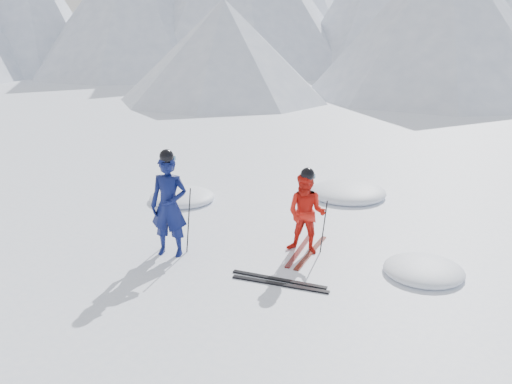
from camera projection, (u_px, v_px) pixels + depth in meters
The scene contains 12 objects.
ground at pixel (331, 275), 9.48m from camera, with size 160.00×160.00×0.00m, color white.
skier_blue at pixel (169, 206), 10.05m from camera, with size 0.71×0.46×1.94m, color #0C144A.
skier_red at pixel (306, 214), 10.20m from camera, with size 0.76×0.59×1.57m, color red.
pole_blue_left at pixel (162, 217), 10.41m from camera, with size 0.02×0.02×1.29m, color black.
pole_blue_right at pixel (189, 221), 10.23m from camera, with size 0.02×0.02×1.29m, color black.
pole_red_left at pixel (297, 220), 10.63m from camera, with size 0.02×0.02×1.05m, color black.
pole_red_right at pixel (324, 227), 10.26m from camera, with size 0.02×0.02×1.05m, color black.
ski_worn_left at pixel (300, 250), 10.49m from camera, with size 0.09×1.70×0.03m, color black.
ski_worn_right at pixel (311, 252), 10.37m from camera, with size 0.09×1.70×0.03m, color black.
ski_loose_a at pixel (279, 279), 9.28m from camera, with size 0.09×1.70×0.03m, color black.
ski_loose_b at pixel (280, 284), 9.11m from camera, with size 0.09×1.70×0.03m, color black.
snow_lumps at pixel (331, 222), 12.01m from camera, with size 10.20×6.91×0.43m.
Camera 1 is at (3.18, -8.11, 4.22)m, focal length 38.00 mm.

